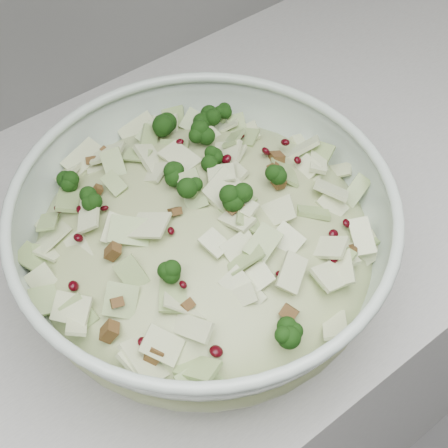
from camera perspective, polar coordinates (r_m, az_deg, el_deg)
name	(u,v)px	position (r m, az deg, el deg)	size (l,w,h in m)	color
counter	(172,385)	(1.14, -4.78, -14.46)	(3.60, 0.60, 0.90)	silver
mixing_bowl	(205,245)	(0.64, -1.79, -1.92)	(0.49, 0.49, 0.15)	silver
salad	(204,231)	(0.62, -1.85, -0.62)	(0.46, 0.46, 0.15)	#ACB57C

